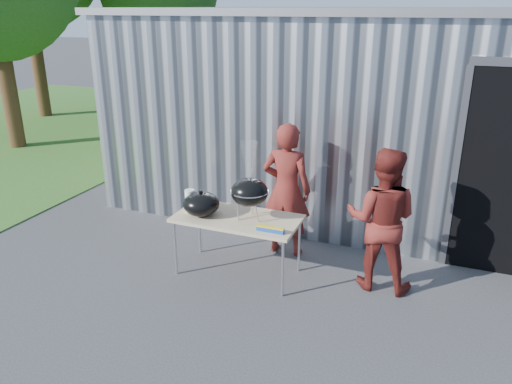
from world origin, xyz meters
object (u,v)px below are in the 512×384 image
at_px(folding_table, 237,220).
at_px(person_cook, 287,190).
at_px(kettle_grill, 249,186).
at_px(person_bystander, 381,220).

relative_size(folding_table, person_cook, 0.85).
xyz_separation_m(kettle_grill, person_cook, (0.21, 0.75, -0.28)).
xyz_separation_m(kettle_grill, person_bystander, (1.49, 0.33, -0.32)).
bearing_deg(person_bystander, kettle_grill, 11.75).
relative_size(kettle_grill, person_cook, 0.53).
distance_m(folding_table, person_bystander, 1.68).
xyz_separation_m(folding_table, person_bystander, (1.64, 0.34, 0.13)).
bearing_deg(person_bystander, folding_table, 10.80).
bearing_deg(person_cook, kettle_grill, 72.99).
bearing_deg(folding_table, person_bystander, 11.57).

